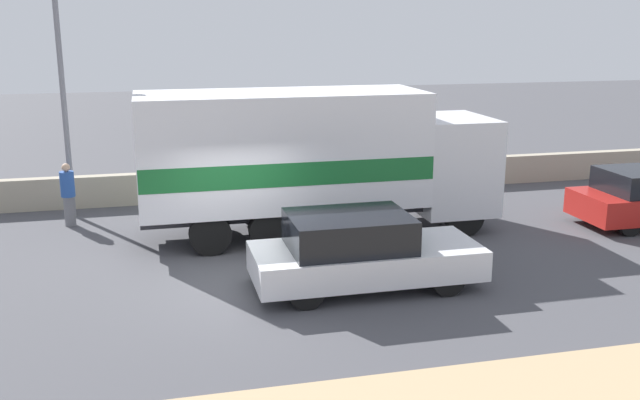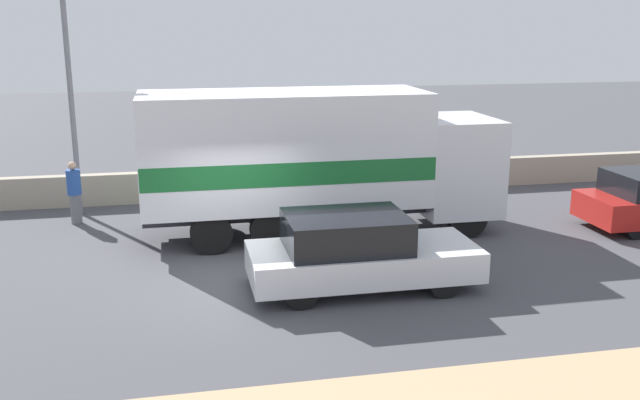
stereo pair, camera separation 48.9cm
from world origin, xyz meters
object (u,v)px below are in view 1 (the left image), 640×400
object	(u,v)px
box_truck	(310,157)
pedestrian	(68,194)
street_lamp	(62,79)
car_hatchback	(360,251)

from	to	relation	value
box_truck	pedestrian	bearing A→B (deg)	159.92
street_lamp	car_hatchback	xyz separation A→B (m)	(5.88, -6.75, -2.86)
box_truck	car_hatchback	bearing A→B (deg)	-87.88
pedestrian	box_truck	bearing A→B (deg)	-20.08
street_lamp	car_hatchback	bearing A→B (deg)	-48.93
box_truck	car_hatchback	distance (m)	3.88
street_lamp	box_truck	bearing A→B (deg)	-28.00
box_truck	pedestrian	world-z (taller)	box_truck
box_truck	pedestrian	xyz separation A→B (m)	(-5.73, 2.10, -1.07)
car_hatchback	street_lamp	bearing A→B (deg)	131.07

